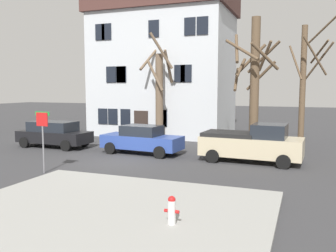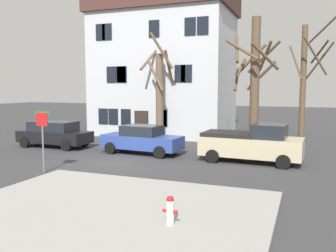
{
  "view_description": "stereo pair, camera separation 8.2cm",
  "coord_description": "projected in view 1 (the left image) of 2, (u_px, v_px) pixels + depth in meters",
  "views": [
    {
      "loc": [
        8.76,
        -16.04,
        3.79
      ],
      "look_at": [
        1.61,
        2.63,
        1.66
      ],
      "focal_mm": 38.34,
      "sensor_mm": 36.0,
      "label": 1
    },
    {
      "loc": [
        8.84,
        -16.01,
        3.79
      ],
      "look_at": [
        1.61,
        2.63,
        1.66
      ],
      "focal_mm": 38.34,
      "sensor_mm": 36.0,
      "label": 2
    }
  ],
  "objects": [
    {
      "name": "tree_bare_mid",
      "position": [
        254.0,
        90.0,
        21.94
      ],
      "size": [
        3.2,
        3.24,
        6.73
      ],
      "color": "brown",
      "rests_on": "ground_plane"
    },
    {
      "name": "ground_plane",
      "position": [
        121.0,
        162.0,
        18.42
      ],
      "size": [
        120.0,
        120.0,
        0.0
      ],
      "primitive_type": "plane",
      "color": "#38383A"
    },
    {
      "name": "tree_bare_near",
      "position": [
        159.0,
        92.0,
        25.0
      ],
      "size": [
        2.45,
        2.44,
        7.48
      ],
      "color": "brown",
      "rests_on": "ground_plane"
    },
    {
      "name": "car_black_wagon",
      "position": [
        54.0,
        134.0,
        22.94
      ],
      "size": [
        4.79,
        2.15,
        1.66
      ],
      "color": "black",
      "rests_on": "ground_plane"
    },
    {
      "name": "street_sign_pole",
      "position": [
        43.0,
        130.0,
        15.82
      ],
      "size": [
        0.76,
        0.07,
        2.75
      ],
      "color": "slate",
      "rests_on": "ground_plane"
    },
    {
      "name": "car_blue_sedan",
      "position": [
        142.0,
        139.0,
        20.65
      ],
      "size": [
        4.81,
        2.24,
        1.65
      ],
      "color": "#2D4799",
      "rests_on": "ground_plane"
    },
    {
      "name": "sidewalk_slab",
      "position": [
        111.0,
        210.0,
        11.0
      ],
      "size": [
        9.66,
        7.35,
        0.12
      ],
      "primitive_type": "cube",
      "color": "#999993",
      "rests_on": "ground_plane"
    },
    {
      "name": "building_main",
      "position": [
        164.0,
        64.0,
        29.22
      ],
      "size": [
        11.07,
        7.3,
        11.25
      ],
      "color": "silver",
      "rests_on": "ground_plane"
    },
    {
      "name": "tree_bare_far",
      "position": [
        254.0,
        81.0,
        21.43
      ],
      "size": [
        2.82,
        2.73,
        7.95
      ],
      "color": "brown",
      "rests_on": "ground_plane"
    },
    {
      "name": "tree_bare_end",
      "position": [
        305.0,
        83.0,
        21.08
      ],
      "size": [
        2.78,
        3.22,
        8.06
      ],
      "color": "brown",
      "rests_on": "ground_plane"
    },
    {
      "name": "fire_hydrant",
      "position": [
        172.0,
        210.0,
        9.65
      ],
      "size": [
        0.42,
        0.22,
        0.78
      ],
      "color": "silver",
      "rests_on": "sidewalk_slab"
    },
    {
      "name": "pickup_truck_beige",
      "position": [
        252.0,
        143.0,
        18.32
      ],
      "size": [
        5.17,
        2.47,
        1.99
      ],
      "color": "#C6B793",
      "rests_on": "ground_plane"
    }
  ]
}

